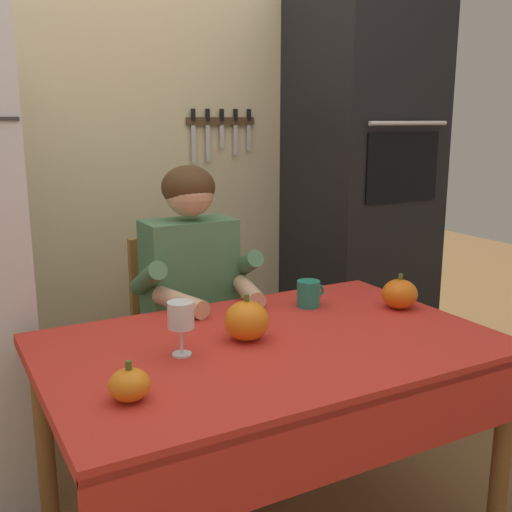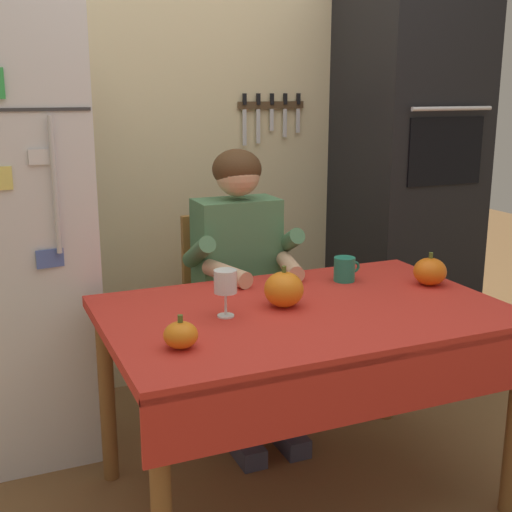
% 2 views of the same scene
% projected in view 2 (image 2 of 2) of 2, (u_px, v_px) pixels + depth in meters
% --- Properties ---
extents(ground_plane, '(10.00, 10.00, 0.00)m').
position_uv_depth(ground_plane, '(313.00, 507.00, 2.47)').
color(ground_plane, brown).
rests_on(ground_plane, ground).
extents(back_wall_assembly, '(3.70, 0.13, 2.60)m').
position_uv_depth(back_wall_assembly, '(201.00, 127.00, 3.38)').
color(back_wall_assembly, beige).
rests_on(back_wall_assembly, ground).
extents(refrigerator, '(0.68, 0.71, 1.80)m').
position_uv_depth(refrigerator, '(1.00, 238.00, 2.75)').
color(refrigerator, silver).
rests_on(refrigerator, ground).
extents(wall_oven, '(0.60, 0.64, 2.10)m').
position_uv_depth(wall_oven, '(406.00, 175.00, 3.51)').
color(wall_oven, black).
rests_on(wall_oven, ground).
extents(dining_table, '(1.40, 0.90, 0.74)m').
position_uv_depth(dining_table, '(307.00, 332.00, 2.38)').
color(dining_table, brown).
rests_on(dining_table, ground).
extents(chair_behind_person, '(0.40, 0.40, 0.93)m').
position_uv_depth(chair_behind_person, '(228.00, 306.00, 3.12)').
color(chair_behind_person, '#9E6B33').
rests_on(chair_behind_person, ground).
extents(seated_person, '(0.47, 0.55, 1.25)m').
position_uv_depth(seated_person, '(243.00, 269.00, 2.90)').
color(seated_person, '#38384C').
rests_on(seated_person, ground).
extents(coffee_mug, '(0.11, 0.09, 0.10)m').
position_uv_depth(coffee_mug, '(345.00, 269.00, 2.70)').
color(coffee_mug, '#237F66').
rests_on(coffee_mug, dining_table).
extents(wine_glass, '(0.08, 0.08, 0.16)m').
position_uv_depth(wine_glass, '(225.00, 283.00, 2.26)').
color(wine_glass, white).
rests_on(wine_glass, dining_table).
extents(pumpkin_large, '(0.10, 0.10, 0.10)m').
position_uv_depth(pumpkin_large, '(181.00, 335.00, 2.00)').
color(pumpkin_large, orange).
rests_on(pumpkin_large, dining_table).
extents(pumpkin_medium, '(0.13, 0.13, 0.13)m').
position_uv_depth(pumpkin_medium, '(430.00, 271.00, 2.64)').
color(pumpkin_medium, orange).
rests_on(pumpkin_medium, dining_table).
extents(pumpkin_small, '(0.14, 0.14, 0.15)m').
position_uv_depth(pumpkin_small, '(284.00, 289.00, 2.38)').
color(pumpkin_small, orange).
rests_on(pumpkin_small, dining_table).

